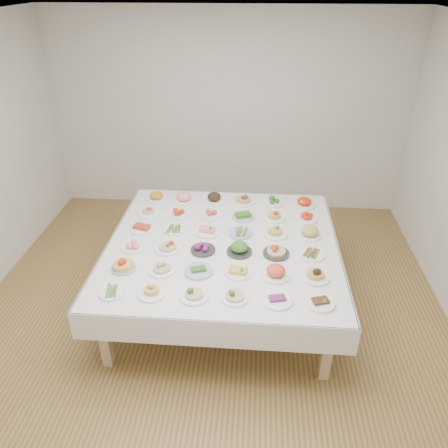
# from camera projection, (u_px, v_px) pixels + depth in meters

# --- Properties ---
(room_envelope) EXTENTS (5.02, 5.02, 2.81)m
(room_envelope) POSITION_uv_depth(u_px,v_px,m) (206.00, 148.00, 3.74)
(room_envelope) COLOR olive
(room_envelope) RESTS_ON ground
(display_table) EXTENTS (2.34, 2.34, 0.75)m
(display_table) POSITION_uv_depth(u_px,v_px,m) (223.00, 248.00, 4.48)
(display_table) COLOR white
(display_table) RESTS_ON ground
(dish_0) EXTENTS (0.22, 0.22, 0.05)m
(dish_0) POSITION_uv_depth(u_px,v_px,m) (112.00, 292.00, 3.73)
(dish_0) COLOR white
(dish_0) RESTS_ON display_table
(dish_1) EXTENTS (0.24, 0.24, 0.13)m
(dish_1) POSITION_uv_depth(u_px,v_px,m) (152.00, 289.00, 3.71)
(dish_1) COLOR white
(dish_1) RESTS_ON display_table
(dish_2) EXTENTS (0.25, 0.25, 0.14)m
(dish_2) POSITION_uv_depth(u_px,v_px,m) (194.00, 291.00, 3.67)
(dish_2) COLOR white
(dish_2) RESTS_ON display_table
(dish_3) EXTENTS (0.25, 0.25, 0.13)m
(dish_3) POSITION_uv_depth(u_px,v_px,m) (235.00, 293.00, 3.65)
(dish_3) COLOR white
(dish_3) RESTS_ON display_table
(dish_4) EXTENTS (0.25, 0.25, 0.10)m
(dish_4) POSITION_uv_depth(u_px,v_px,m) (277.00, 298.00, 3.64)
(dish_4) COLOR white
(dish_4) RESTS_ON display_table
(dish_5) EXTENTS (0.24, 0.24, 0.09)m
(dish_5) POSITION_uv_depth(u_px,v_px,m) (320.00, 301.00, 3.61)
(dish_5) COLOR white
(dish_5) RESTS_ON display_table
(dish_6) EXTENTS (0.25, 0.24, 0.14)m
(dish_6) POSITION_uv_depth(u_px,v_px,m) (123.00, 263.00, 4.02)
(dish_6) COLOR #4C66B2
(dish_6) RESTS_ON display_table
(dish_7) EXTENTS (0.24, 0.24, 0.14)m
(dish_7) POSITION_uv_depth(u_px,v_px,m) (161.00, 266.00, 3.99)
(dish_7) COLOR white
(dish_7) RESTS_ON display_table
(dish_8) EXTENTS (0.26, 0.26, 0.10)m
(dish_8) POSITION_uv_depth(u_px,v_px,m) (199.00, 269.00, 3.99)
(dish_8) COLOR #4C66B2
(dish_8) RESTS_ON display_table
(dish_9) EXTENTS (0.23, 0.23, 0.10)m
(dish_9) POSITION_uv_depth(u_px,v_px,m) (238.00, 270.00, 3.97)
(dish_9) COLOR white
(dish_9) RESTS_ON display_table
(dish_10) EXTENTS (0.25, 0.25, 0.15)m
(dish_10) POSITION_uv_depth(u_px,v_px,m) (276.00, 270.00, 3.92)
(dish_10) COLOR white
(dish_10) RESTS_ON display_table
(dish_11) EXTENTS (0.26, 0.26, 0.16)m
(dish_11) POSITION_uv_depth(u_px,v_px,m) (316.00, 271.00, 3.90)
(dish_11) COLOR white
(dish_11) RESTS_ON display_table
(dish_12) EXTENTS (0.23, 0.23, 0.10)m
(dish_12) POSITION_uv_depth(u_px,v_px,m) (133.00, 245.00, 4.33)
(dish_12) COLOR white
(dish_12) RESTS_ON display_table
(dish_13) EXTENTS (0.27, 0.27, 0.14)m
(dish_13) POSITION_uv_depth(u_px,v_px,m) (168.00, 244.00, 4.30)
(dish_13) COLOR white
(dish_13) RESTS_ON display_table
(dish_14) EXTENTS (0.24, 0.24, 0.11)m
(dish_14) POSITION_uv_depth(u_px,v_px,m) (203.00, 247.00, 4.29)
(dish_14) COLOR #2E2B29
(dish_14) RESTS_ON display_table
(dish_15) EXTENTS (0.25, 0.25, 0.14)m
(dish_15) POSITION_uv_depth(u_px,v_px,m) (239.00, 247.00, 4.25)
(dish_15) COLOR #2E2B29
(dish_15) RESTS_ON display_table
(dish_16) EXTENTS (0.28, 0.28, 0.15)m
(dish_16) POSITION_uv_depth(u_px,v_px,m) (276.00, 248.00, 4.23)
(dish_16) COLOR #2E2B29
(dish_16) RESTS_ON display_table
(dish_17) EXTENTS (0.29, 0.26, 0.06)m
(dish_17) POSITION_uv_depth(u_px,v_px,m) (311.00, 253.00, 4.23)
(dish_17) COLOR white
(dish_17) RESTS_ON display_table
(dish_18) EXTENTS (0.24, 0.24, 0.10)m
(dish_18) POSITION_uv_depth(u_px,v_px,m) (142.00, 227.00, 4.64)
(dish_18) COLOR white
(dish_18) RESTS_ON display_table
(dish_19) EXTENTS (0.23, 0.23, 0.05)m
(dish_19) POSITION_uv_depth(u_px,v_px,m) (174.00, 229.00, 4.63)
(dish_19) COLOR white
(dish_19) RESTS_ON display_table
(dish_20) EXTENTS (0.25, 0.25, 0.11)m
(dish_20) POSITION_uv_depth(u_px,v_px,m) (207.00, 230.00, 4.59)
(dish_20) COLOR white
(dish_20) RESTS_ON display_table
(dish_21) EXTENTS (0.25, 0.25, 0.06)m
(dish_21) POSITION_uv_depth(u_px,v_px,m) (240.00, 232.00, 4.58)
(dish_21) COLOR #4C66B2
(dish_21) RESTS_ON display_table
(dish_22) EXTENTS (0.26, 0.26, 0.14)m
(dish_22) POSITION_uv_depth(u_px,v_px,m) (275.00, 230.00, 4.55)
(dish_22) COLOR white
(dish_22) RESTS_ON display_table
(dish_23) EXTENTS (0.24, 0.24, 0.14)m
(dish_23) POSITION_uv_depth(u_px,v_px,m) (310.00, 231.00, 4.52)
(dish_23) COLOR white
(dish_23) RESTS_ON display_table
(dish_24) EXTENTS (0.26, 0.26, 0.12)m
(dish_24) POSITION_uv_depth(u_px,v_px,m) (148.00, 210.00, 4.95)
(dish_24) COLOR white
(dish_24) RESTS_ON display_table
(dish_25) EXTENTS (0.25, 0.25, 0.11)m
(dish_25) POSITION_uv_depth(u_px,v_px,m) (179.00, 212.00, 4.92)
(dish_25) COLOR white
(dish_25) RESTS_ON display_table
(dish_26) EXTENTS (0.25, 0.25, 0.10)m
(dish_26) POSITION_uv_depth(u_px,v_px,m) (211.00, 213.00, 4.90)
(dish_26) COLOR white
(dish_26) RESTS_ON display_table
(dish_27) EXTENTS (0.25, 0.25, 0.11)m
(dish_27) POSITION_uv_depth(u_px,v_px,m) (243.00, 215.00, 4.87)
(dish_27) COLOR #4C66B2
(dish_27) RESTS_ON display_table
(dish_28) EXTENTS (0.24, 0.24, 0.14)m
(dish_28) POSITION_uv_depth(u_px,v_px,m) (274.00, 214.00, 4.84)
(dish_28) COLOR white
(dish_28) RESTS_ON display_table
(dish_29) EXTENTS (0.24, 0.24, 0.11)m
(dish_29) POSITION_uv_depth(u_px,v_px,m) (307.00, 216.00, 4.82)
(dish_29) COLOR white
(dish_29) RESTS_ON display_table
(dish_30) EXTENTS (0.23, 0.23, 0.13)m
(dish_30) POSITION_uv_depth(u_px,v_px,m) (157.00, 196.00, 5.25)
(dish_30) COLOR white
(dish_30) RESTS_ON display_table
(dish_31) EXTENTS (0.29, 0.29, 0.16)m
(dish_31) POSITION_uv_depth(u_px,v_px,m) (184.00, 196.00, 5.20)
(dish_31) COLOR white
(dish_31) RESTS_ON display_table
(dish_32) EXTENTS (0.26, 0.26, 0.14)m
(dish_32) POSITION_uv_depth(u_px,v_px,m) (214.00, 197.00, 5.20)
(dish_32) COLOR white
(dish_32) RESTS_ON display_table
(dish_33) EXTENTS (0.26, 0.26, 0.16)m
(dish_33) POSITION_uv_depth(u_px,v_px,m) (243.00, 197.00, 5.17)
(dish_33) COLOR white
(dish_33) RESTS_ON display_table
(dish_34) EXTENTS (0.23, 0.23, 0.10)m
(dish_34) POSITION_uv_depth(u_px,v_px,m) (273.00, 201.00, 5.15)
(dish_34) COLOR white
(dish_34) RESTS_ON display_table
(dish_35) EXTENTS (0.29, 0.29, 0.16)m
(dish_35) POSITION_uv_depth(u_px,v_px,m) (304.00, 200.00, 5.10)
(dish_35) COLOR white
(dish_35) RESTS_ON display_table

